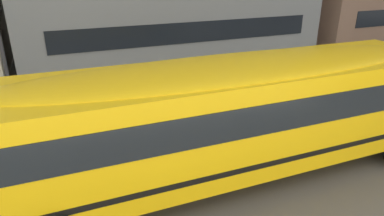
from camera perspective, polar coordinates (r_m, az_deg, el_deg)
ground_plane at (r=9.67m, az=-13.14°, el=-10.01°), size 400.00×400.00×0.00m
sidewalk_far at (r=16.13m, az=-18.13°, el=2.91°), size 120.00×3.00×0.01m
lane_centreline at (r=9.66m, az=-13.14°, el=-9.99°), size 110.00×0.16×0.01m
school_bus at (r=8.35m, az=5.77°, el=-0.57°), size 13.95×3.48×3.11m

